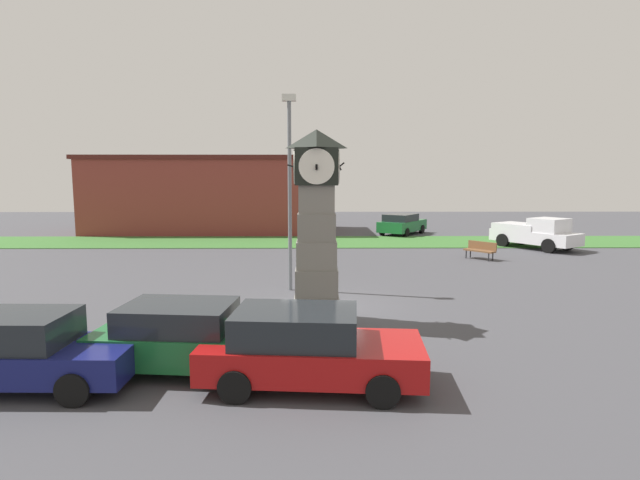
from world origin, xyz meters
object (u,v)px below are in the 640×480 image
Objects in this scene: bench at (480,249)px; street_lamp_far_side at (290,180)px; bollard_mid_row at (322,344)px; car_far_lot at (402,224)px; pickup_truck at (535,233)px; clock_tower at (317,228)px; car_navy_sedan at (21,350)px; bollard_near_tower at (255,347)px; car_near_tower at (189,337)px; car_by_building at (307,347)px.

bench is 12.21m from street_lamp_far_side.
car_far_lot is at bearing 76.31° from bollard_mid_row.
pickup_truck reaches higher than car_far_lot.
car_navy_sedan is at bearing -142.09° from clock_tower.
car_far_lot reaches higher than bollard_near_tower.
clock_tower is at bearing 37.91° from car_navy_sedan.
car_near_tower is (-2.76, -3.76, -1.97)m from clock_tower.
car_near_tower is 0.95× the size of car_by_building.
clock_tower is at bearing 87.44° from car_by_building.
car_navy_sedan is 10.49m from street_lamp_far_side.
street_lamp_far_side is at bearing 77.06° from car_near_tower.
car_navy_sedan reaches higher than bench.
car_navy_sedan is 0.61× the size of street_lamp_far_side.
car_by_building is 0.95× the size of car_far_lot.
car_by_building reaches higher than car_near_tower.
street_lamp_far_side reaches higher than bench.
car_by_building reaches higher than car_navy_sedan.
bollard_mid_row is 16.59m from bench.
pickup_truck reaches higher than car_by_building.
street_lamp_far_side is (1.80, 7.82, 3.31)m from car_near_tower.
bench is at bearing 60.91° from car_by_building.
bench is at bearing 47.41° from car_navy_sedan.
clock_tower is at bearing -131.11° from pickup_truck.
car_far_lot is 19.81m from street_lamp_far_side.
car_navy_sedan is at bearing -168.36° from bollard_mid_row.
car_far_lot is (6.54, 26.71, -0.00)m from car_by_building.
car_navy_sedan reaches higher than car_near_tower.
bollard_mid_row is at bearing 8.04° from car_near_tower.
bollard_near_tower is 1.45m from car_near_tower.
pickup_truck is 3.32× the size of bench.
car_navy_sedan is at bearing -179.39° from car_by_building.
bollard_near_tower is at bearing -123.97° from bench.
bollard_near_tower is 8.43m from street_lamp_far_side.
pickup_truck reaches higher than bench.
pickup_truck is (12.90, 14.78, -1.80)m from clock_tower.
clock_tower is at bearing -127.49° from bench.
pickup_truck reaches higher than car_near_tower.
car_by_building reaches higher than bollard_mid_row.
bench is at bearing 52.80° from car_near_tower.
car_far_lot is at bearing 74.06° from clock_tower.
car_far_lot is at bearing 131.57° from pickup_truck.
car_near_tower is at bearing -109.33° from car_far_lot.
street_lamp_far_side is (4.93, 8.65, 3.30)m from car_navy_sedan.
bollard_near_tower is at bearing -92.99° from street_lamp_far_side.
clock_tower is 6.27× the size of bollard_mid_row.
bollard_mid_row is at bearing -88.04° from clock_tower.
clock_tower is 23.15m from car_far_lot.
street_lamp_far_side reaches higher than car_by_building.
car_navy_sedan is 21.17m from bench.
street_lamp_far_side is (0.40, 7.61, 3.61)m from bollard_near_tower.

